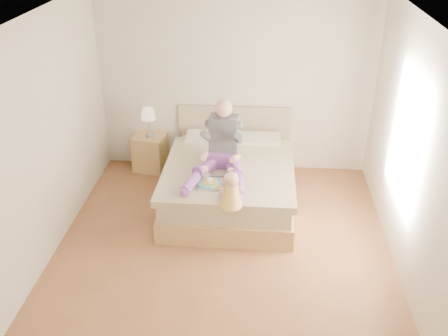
# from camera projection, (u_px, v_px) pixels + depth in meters

# --- Properties ---
(room) EXTENTS (4.02, 4.22, 2.71)m
(room) POSITION_uv_depth(u_px,v_px,m) (231.00, 133.00, 5.33)
(room) COLOR brown
(room) RESTS_ON ground
(bed) EXTENTS (1.70, 2.18, 1.00)m
(bed) POSITION_uv_depth(u_px,v_px,m) (230.00, 179.00, 6.85)
(bed) COLOR #A6824D
(bed) RESTS_ON ground
(nightstand) EXTENTS (0.52, 0.48, 0.56)m
(nightstand) POSITION_uv_depth(u_px,v_px,m) (150.00, 152.00, 7.65)
(nightstand) COLOR #A6824D
(nightstand) RESTS_ON ground
(lamp) EXTENTS (0.22, 0.22, 0.45)m
(lamp) POSITION_uv_depth(u_px,v_px,m) (148.00, 115.00, 7.33)
(lamp) COLOR #ACADB3
(lamp) RESTS_ON nightstand
(adult) EXTENTS (0.78, 1.13, 0.93)m
(adult) POSITION_uv_depth(u_px,v_px,m) (222.00, 150.00, 6.36)
(adult) COLOR #713A93
(adult) RESTS_ON bed
(tray) EXTENTS (0.46, 0.37, 0.13)m
(tray) POSITION_uv_depth(u_px,v_px,m) (216.00, 182.00, 6.13)
(tray) COLOR #ACADB3
(tray) RESTS_ON bed
(baby) EXTENTS (0.31, 0.39, 0.43)m
(baby) POSITION_uv_depth(u_px,v_px,m) (231.00, 192.00, 5.65)
(baby) COLOR #FFD650
(baby) RESTS_ON bed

